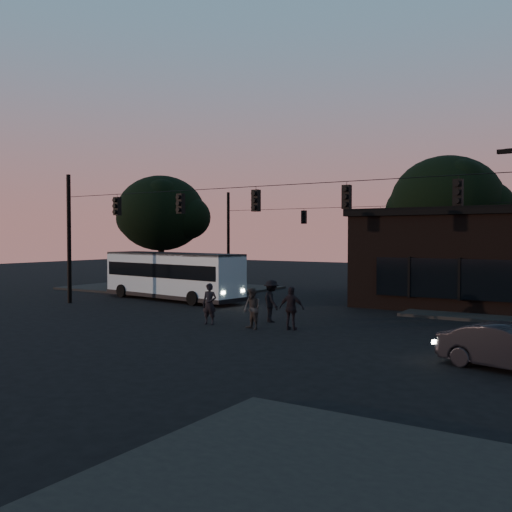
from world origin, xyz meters
The scene contains 13 objects.
ground centered at (0.00, 0.00, 0.00)m, with size 120.00×120.00×0.00m, color black.
sidewalk_far_left centered at (-14.00, 14.00, 0.07)m, with size 14.00×10.00×0.15m, color black.
building centered at (9.00, 15.97, 2.71)m, with size 15.40×10.41×5.40m.
tree_behind centered at (4.00, 22.00, 6.19)m, with size 7.60×7.60×9.43m.
tree_left centered at (-14.00, 13.00, 5.57)m, with size 6.40×6.40×8.30m.
signal_rig_near centered at (0.00, 4.00, 4.45)m, with size 26.24×0.30×7.50m.
signal_rig_far centered at (0.00, 20.00, 4.20)m, with size 26.24×0.30×7.50m.
bus centered at (-8.99, 8.46, 1.62)m, with size 10.50×3.74×2.89m.
car centered at (11.53, -0.28, 0.67)m, with size 1.41×4.04×1.33m, color black.
pedestrian_a centered at (-1.15, 1.97, 0.91)m, with size 0.67×0.44×1.82m, color black.
pedestrian_b centered at (1.19, 1.85, 0.88)m, with size 0.85×0.66×1.75m, color #312E2C.
pedestrian_c centered at (2.65, 2.62, 0.91)m, with size 1.07×0.44×1.82m, color black.
pedestrian_d centered at (0.80, 4.05, 0.97)m, with size 1.25×0.72×1.93m, color black.
Camera 1 is at (14.21, -18.08, 3.92)m, focal length 40.00 mm.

